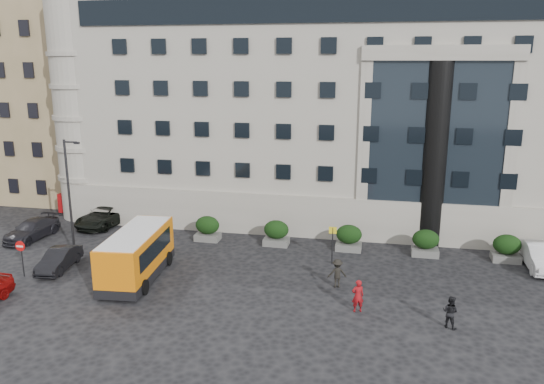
{
  "coord_description": "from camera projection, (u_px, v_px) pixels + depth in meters",
  "views": [
    {
      "loc": [
        8.29,
        -27.84,
        13.07
      ],
      "look_at": [
        1.74,
        3.67,
        5.0
      ],
      "focal_mm": 35.0,
      "sensor_mm": 36.0,
      "label": 1
    }
  ],
  "objects": [
    {
      "name": "white_taxi",
      "position": [
        540.0,
        256.0,
        33.95
      ],
      "size": [
        1.7,
        4.87,
        1.6
      ],
      "primitive_type": "imported",
      "rotation": [
        0.0,
        0.0,
        0.0
      ],
      "color": "silver",
      "rests_on": "ground"
    },
    {
      "name": "pedestrian_a",
      "position": [
        358.0,
        296.0,
        28.06
      ],
      "size": [
        0.76,
        0.62,
        1.8
      ],
      "primitive_type": "imported",
      "rotation": [
        0.0,
        0.0,
        3.48
      ],
      "color": "maroon",
      "rests_on": "ground"
    },
    {
      "name": "parked_car_c",
      "position": [
        32.0,
        230.0,
        39.62
      ],
      "size": [
        2.32,
        5.0,
        1.41
      ],
      "primitive_type": "imported",
      "rotation": [
        0.0,
        0.0,
        -0.07
      ],
      "color": "black",
      "rests_on": "ground"
    },
    {
      "name": "hedge_b",
      "position": [
        276.0,
        233.0,
        38.2
      ],
      "size": [
        1.8,
        1.26,
        1.84
      ],
      "color": "#565654",
      "rests_on": "ground"
    },
    {
      "name": "pedestrian_c",
      "position": [
        337.0,
        273.0,
        31.11
      ],
      "size": [
        1.24,
        0.89,
        1.74
      ],
      "primitive_type": "imported",
      "rotation": [
        0.0,
        0.0,
        3.37
      ],
      "color": "black",
      "rests_on": "ground"
    },
    {
      "name": "entrance_column",
      "position": [
        434.0,
        156.0,
        37.08
      ],
      "size": [
        1.8,
        1.8,
        13.0
      ],
      "primitive_type": "cylinder",
      "color": "black",
      "rests_on": "ground"
    },
    {
      "name": "bus_stop_sign",
      "position": [
        333.0,
        239.0,
        34.49
      ],
      "size": [
        0.5,
        0.08,
        2.52
      ],
      "color": "#262628",
      "rests_on": "ground"
    },
    {
      "name": "no_entry_sign",
      "position": [
        21.0,
        251.0,
        32.43
      ],
      "size": [
        0.64,
        0.16,
        2.32
      ],
      "color": "#262628",
      "rests_on": "ground"
    },
    {
      "name": "hedge_d",
      "position": [
        426.0,
        243.0,
        36.14
      ],
      "size": [
        1.8,
        1.26,
        1.84
      ],
      "color": "#565654",
      "rests_on": "ground"
    },
    {
      "name": "parked_car_b",
      "position": [
        59.0,
        259.0,
        33.82
      ],
      "size": [
        1.87,
        4.18,
        1.33
      ],
      "primitive_type": "imported",
      "rotation": [
        0.0,
        0.0,
        0.12
      ],
      "color": "black",
      "rests_on": "ground"
    },
    {
      "name": "apartment_near",
      "position": [
        52.0,
        91.0,
        52.55
      ],
      "size": [
        14.0,
        14.0,
        20.0
      ],
      "primitive_type": "cube",
      "color": "olive",
      "rests_on": "ground"
    },
    {
      "name": "parked_car_d",
      "position": [
        105.0,
        216.0,
        42.8
      ],
      "size": [
        3.35,
        5.88,
        1.55
      ],
      "primitive_type": "imported",
      "rotation": [
        0.0,
        0.0,
        -0.15
      ],
      "color": "black",
      "rests_on": "ground"
    },
    {
      "name": "ground",
      "position": [
        230.0,
        287.0,
        31.25
      ],
      "size": [
        120.0,
        120.0,
        0.0
      ],
      "primitive_type": "plane",
      "color": "black",
      "rests_on": "ground"
    },
    {
      "name": "hedge_e",
      "position": [
        507.0,
        248.0,
        35.12
      ],
      "size": [
        1.8,
        1.26,
        1.84
      ],
      "color": "#565654",
      "rests_on": "ground"
    },
    {
      "name": "street_lamp",
      "position": [
        70.0,
        193.0,
        35.4
      ],
      "size": [
        1.16,
        0.18,
        8.0
      ],
      "color": "#262628",
      "rests_on": "ground"
    },
    {
      "name": "pedestrian_b",
      "position": [
        450.0,
        312.0,
        26.4
      ],
      "size": [
        1.02,
        0.95,
        1.68
      ],
      "primitive_type": "imported",
      "rotation": [
        0.0,
        0.0,
        2.65
      ],
      "color": "black",
      "rests_on": "ground"
    },
    {
      "name": "apartment_far",
      "position": [
        112.0,
        76.0,
        70.0
      ],
      "size": [
        13.0,
        13.0,
        22.0
      ],
      "primitive_type": "cube",
      "color": "brown",
      "rests_on": "ground"
    },
    {
      "name": "minibus",
      "position": [
        137.0,
        253.0,
        32.23
      ],
      "size": [
        3.18,
        7.32,
        2.98
      ],
      "rotation": [
        0.0,
        0.0,
        0.09
      ],
      "color": "orange",
      "rests_on": "ground"
    },
    {
      "name": "hedge_c",
      "position": [
        349.0,
        237.0,
        37.17
      ],
      "size": [
        1.8,
        1.26,
        1.84
      ],
      "color": "#565654",
      "rests_on": "ground"
    },
    {
      "name": "red_truck",
      "position": [
        85.0,
        194.0,
        47.53
      ],
      "size": [
        2.36,
        4.97,
        2.67
      ],
      "rotation": [
        0.0,
        0.0,
        -0.0
      ],
      "color": "maroon",
      "rests_on": "ground"
    },
    {
      "name": "hedge_a",
      "position": [
        208.0,
        228.0,
        39.22
      ],
      "size": [
        1.8,
        1.26,
        1.84
      ],
      "color": "#565654",
      "rests_on": "ground"
    },
    {
      "name": "civic_building",
      "position": [
        358.0,
        105.0,
        48.77
      ],
      "size": [
        44.0,
        24.0,
        18.0
      ],
      "primitive_type": "cube",
      "color": "#9F9A8D",
      "rests_on": "ground"
    }
  ]
}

